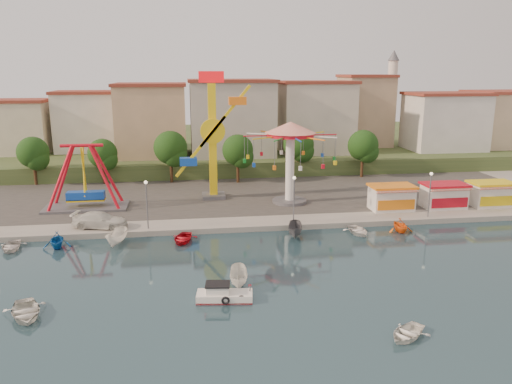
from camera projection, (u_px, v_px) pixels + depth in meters
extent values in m
plane|color=#122A34|center=(234.00, 277.00, 42.49)|extent=(200.00, 200.00, 0.00)
cube|color=#9E998E|center=(204.00, 155.00, 102.07)|extent=(200.00, 100.00, 0.60)
cube|color=#4C4944|center=(213.00, 190.00, 71.21)|extent=(90.00, 28.00, 0.01)
cube|color=#384C26|center=(203.00, 146.00, 106.59)|extent=(200.00, 60.00, 3.00)
cube|color=#59595E|center=(87.00, 207.00, 61.75)|extent=(10.00, 5.00, 0.30)
cube|color=#1548B9|center=(86.00, 195.00, 61.41)|extent=(4.50, 1.40, 1.00)
cylinder|color=red|center=(82.00, 145.00, 59.94)|extent=(5.00, 0.40, 0.40)
cube|color=#59595E|center=(214.00, 196.00, 66.77)|extent=(3.00, 3.00, 0.50)
cube|color=yellow|center=(213.00, 142.00, 65.06)|extent=(1.00, 1.00, 15.00)
cube|color=red|center=(211.00, 77.00, 63.09)|extent=(3.20, 0.50, 1.40)
cylinder|color=yellow|center=(213.00, 131.00, 63.93)|extent=(3.20, 0.50, 3.20)
cube|color=yellow|center=(225.00, 116.00, 63.50)|extent=(6.69, 0.35, 7.89)
cube|color=orange|center=(237.00, 101.00, 63.27)|extent=(2.20, 1.20, 1.00)
cylinder|color=#59595E|center=(289.00, 201.00, 64.29)|extent=(4.40, 4.40, 0.40)
cylinder|color=white|center=(290.00, 168.00, 63.27)|extent=(1.10, 1.10, 9.00)
cylinder|color=red|center=(290.00, 134.00, 62.25)|extent=(6.00, 6.00, 0.50)
cone|color=red|center=(291.00, 127.00, 62.04)|extent=(6.40, 6.40, 1.40)
cube|color=white|center=(391.00, 199.00, 60.73)|extent=(5.00, 3.00, 2.80)
cube|color=orange|center=(392.00, 186.00, 60.36)|extent=(5.40, 3.40, 0.25)
cube|color=red|center=(398.00, 192.00, 58.81)|extent=(5.00, 0.77, 0.43)
cube|color=white|center=(444.00, 197.00, 61.65)|extent=(5.00, 3.00, 2.80)
cube|color=#B10E1D|center=(445.00, 184.00, 61.28)|extent=(5.40, 3.40, 0.25)
cube|color=red|center=(452.00, 190.00, 59.73)|extent=(5.00, 0.77, 0.43)
cube|color=white|center=(491.00, 195.00, 62.50)|extent=(5.00, 3.00, 2.80)
cube|color=gold|center=(492.00, 183.00, 62.14)|extent=(5.40, 3.40, 0.25)
cube|color=red|center=(500.00, 189.00, 60.59)|extent=(5.00, 0.77, 0.43)
cylinder|color=#59595E|center=(147.00, 206.00, 53.17)|extent=(0.14, 0.14, 5.00)
cylinder|color=#59595E|center=(294.00, 201.00, 55.35)|extent=(0.14, 0.14, 5.00)
cylinder|color=#59595E|center=(430.00, 196.00, 57.52)|extent=(0.14, 0.14, 5.00)
cylinder|color=#382314|center=(35.00, 173.00, 73.96)|extent=(0.44, 0.44, 3.60)
sphere|color=black|center=(33.00, 152.00, 73.23)|extent=(4.60, 4.60, 4.60)
cylinder|color=#382314|center=(104.00, 173.00, 74.64)|extent=(0.44, 0.44, 3.40)
sphere|color=black|center=(102.00, 153.00, 73.95)|extent=(4.35, 4.35, 4.35)
cylinder|color=#382314|center=(171.00, 170.00, 75.52)|extent=(0.44, 0.44, 3.92)
sphere|color=black|center=(170.00, 148.00, 74.72)|extent=(5.02, 5.02, 5.02)
cylinder|color=#382314|center=(238.00, 171.00, 75.52)|extent=(0.44, 0.44, 3.66)
sphere|color=black|center=(238.00, 150.00, 74.77)|extent=(4.68, 4.68, 4.68)
cylinder|color=#382314|center=(298.00, 165.00, 79.73)|extent=(0.44, 0.44, 3.80)
sphere|color=black|center=(299.00, 145.00, 78.96)|extent=(4.86, 4.86, 4.86)
cylinder|color=#382314|center=(362.00, 165.00, 79.34)|extent=(0.44, 0.44, 3.77)
sphere|color=black|center=(363.00, 145.00, 78.58)|extent=(4.83, 4.83, 4.83)
cube|color=silver|center=(84.00, 128.00, 87.30)|extent=(12.33, 9.01, 8.63)
cube|color=tan|center=(160.00, 120.00, 89.33)|extent=(11.95, 9.28, 11.23)
cube|color=beige|center=(238.00, 126.00, 88.40)|extent=(12.59, 10.50, 9.20)
cube|color=beige|center=(308.00, 123.00, 93.50)|extent=(10.75, 9.23, 9.24)
cube|color=tan|center=(379.00, 118.00, 93.27)|extent=(12.77, 10.96, 11.21)
cube|color=silver|center=(443.00, 115.00, 93.23)|extent=(8.23, 8.98, 12.36)
cube|color=beige|center=(485.00, 121.00, 100.01)|extent=(11.59, 10.93, 8.76)
cylinder|color=silver|center=(391.00, 103.00, 96.72)|extent=(1.80, 1.80, 16.00)
cylinder|color=#59595E|center=(393.00, 77.00, 95.54)|extent=(2.80, 2.80, 0.30)
cone|color=#59595E|center=(394.00, 55.00, 94.59)|extent=(2.20, 2.20, 2.00)
cube|color=white|center=(225.00, 297.00, 38.21)|extent=(4.43, 2.14, 0.77)
cube|color=red|center=(225.00, 299.00, 38.26)|extent=(4.43, 2.14, 0.14)
cube|color=white|center=(218.00, 289.00, 38.07)|extent=(1.85, 1.48, 0.77)
cube|color=black|center=(218.00, 284.00, 37.97)|extent=(2.04, 1.67, 0.10)
torus|color=black|center=(226.00, 301.00, 37.36)|extent=(0.66, 0.25, 0.65)
torus|color=black|center=(241.00, 299.00, 37.57)|extent=(0.66, 0.25, 0.65)
imported|color=silver|center=(25.00, 311.00, 35.58)|extent=(4.12, 4.85, 0.85)
imported|color=white|center=(407.00, 333.00, 32.83)|extent=(4.02, 3.86, 0.68)
imported|color=white|center=(239.00, 278.00, 40.61)|extent=(1.85, 3.99, 1.49)
imported|color=silver|center=(100.00, 220.00, 53.83)|extent=(6.22, 3.61, 1.69)
imported|color=silver|center=(11.00, 246.00, 48.97)|extent=(2.75, 3.68, 0.73)
imported|color=#135BA9|center=(57.00, 240.00, 49.46)|extent=(3.09, 3.46, 1.65)
imported|color=white|center=(117.00, 238.00, 50.26)|extent=(2.48, 4.27, 1.55)
imported|color=red|center=(183.00, 238.00, 51.24)|extent=(3.40, 4.16, 0.75)
imported|color=#525156|center=(295.00, 230.00, 52.75)|extent=(2.40, 4.17, 1.51)
imported|color=white|center=(358.00, 231.00, 53.79)|extent=(2.91, 3.79, 0.73)
imported|color=orange|center=(400.00, 225.00, 54.34)|extent=(2.73, 3.11, 1.56)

